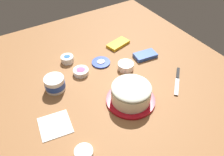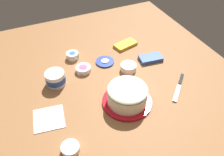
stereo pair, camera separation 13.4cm
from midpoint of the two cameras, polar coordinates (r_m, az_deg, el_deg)
name	(u,v)px [view 1 (the left image)]	position (r m, az deg, el deg)	size (l,w,h in m)	color
ground_plane	(103,74)	(1.42, -4.85, 0.93)	(1.54, 1.54, 0.00)	#936038
frosted_cake	(131,94)	(1.22, 1.54, -3.98)	(0.26, 0.26, 0.12)	red
frosting_tub	(55,83)	(1.35, -16.57, -1.41)	(0.11, 0.11, 0.08)	white
frosting_tub_lid	(101,62)	(1.50, -5.25, 3.72)	(0.12, 0.12, 0.02)	#233DAD
spreading_knife	(177,78)	(1.41, 13.10, -0.23)	(0.18, 0.18, 0.01)	silver
sprinkle_bowl_blue	(67,59)	(1.54, -13.33, 4.50)	(0.08, 0.08, 0.04)	white
sprinkle_bowl_pink	(81,71)	(1.43, -10.26, 1.50)	(0.09, 0.09, 0.04)	white
sprinkle_bowl_orange	(84,153)	(1.08, -10.61, -17.65)	(0.08, 0.08, 0.03)	white
sprinkle_bowl_green	(126,66)	(1.44, 0.72, 2.89)	(0.10, 0.10, 0.04)	white
candy_box_lower	(118,44)	(1.65, -0.83, 8.24)	(0.16, 0.08, 0.02)	yellow
candy_box_upper	(146,56)	(1.55, 5.73, 5.38)	(0.14, 0.08, 0.02)	#2D51B2
paper_napkin	(55,125)	(1.21, -16.89, -11.08)	(0.15, 0.15, 0.01)	white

